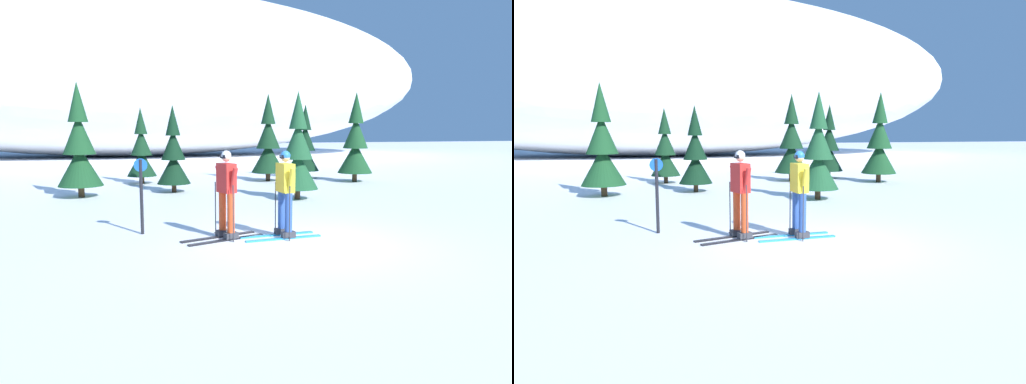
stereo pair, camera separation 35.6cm
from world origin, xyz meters
TOP-DOWN VIEW (x-y plane):
  - ground_plane at (0.00, 0.00)m, footprint 120.00×120.00m
  - skier_yellow_jacket at (-0.22, 0.67)m, footprint 1.68×0.84m
  - skier_red_jacket at (-1.41, 0.85)m, footprint 1.77×1.00m
  - pine_tree_far_left at (-4.85, 7.80)m, footprint 1.43×1.43m
  - pine_tree_left at (-2.84, 11.28)m, footprint 1.18×1.18m
  - pine_tree_center_left at (-1.82, 8.29)m, footprint 1.17×1.17m
  - pine_tree_center at (1.81, 5.63)m, footprint 1.31×1.31m
  - pine_tree_center_right at (2.36, 10.93)m, footprint 1.41×1.41m
  - pine_tree_right at (4.31, 11.73)m, footprint 1.26×1.26m
  - pine_tree_far_right at (5.80, 9.76)m, footprint 1.43×1.43m
  - snow_ridge_background at (-3.44, 31.09)m, footprint 49.28×17.91m
  - trail_marker_post at (-3.06, 1.71)m, footprint 0.28×0.07m

SIDE VIEW (x-z plane):
  - ground_plane at x=0.00m, z-range 0.00..0.00m
  - trail_marker_post at x=-3.06m, z-range 0.10..1.72m
  - skier_red_jacket at x=-1.41m, z-range 0.05..1.84m
  - skier_yellow_jacket at x=-0.22m, z-range 0.06..1.84m
  - pine_tree_center_left at x=-1.82m, z-range -0.25..2.78m
  - pine_tree_left at x=-2.84m, z-range -0.25..2.80m
  - pine_tree_right at x=4.31m, z-range -0.27..3.01m
  - pine_tree_center at x=1.81m, z-range -0.28..3.10m
  - pine_tree_center_right at x=2.36m, z-range -0.30..3.36m
  - pine_tree_far_left at x=-4.85m, z-range -0.30..3.41m
  - pine_tree_far_right at x=5.80m, z-range -0.30..3.41m
  - snow_ridge_background at x=-3.44m, z-range 0.00..12.80m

